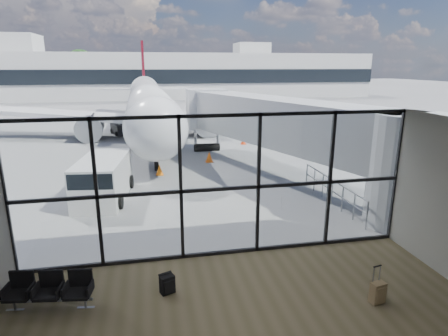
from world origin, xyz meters
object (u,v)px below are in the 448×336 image
object	(u,v)px
seating_row	(50,288)
suitcase	(378,293)
service_van	(103,179)
airliner	(148,103)
belt_loader	(121,128)
backpack	(167,284)

from	to	relation	value
seating_row	suitcase	size ratio (longest dim) A/B	2.09
suitcase	service_van	world-z (taller)	service_van
airliner	belt_loader	bearing A→B (deg)	-173.50
backpack	suitcase	world-z (taller)	suitcase
service_van	backpack	bearing A→B (deg)	-66.09
backpack	service_van	world-z (taller)	service_van
seating_row	service_van	size ratio (longest dim) A/B	0.47
suitcase	belt_loader	size ratio (longest dim) A/B	0.27
backpack	belt_loader	xyz separation A→B (m)	(-2.71, 24.84, 0.27)
suitcase	airliner	distance (m)	27.31
backpack	airliner	bearing A→B (deg)	69.02
airliner	service_van	xyz separation A→B (m)	(-2.14, -17.30, -1.69)
backpack	service_van	size ratio (longest dim) A/B	0.12
seating_row	suitcase	bearing A→B (deg)	-2.22
seating_row	service_van	distance (m)	7.89
backpack	airliner	distance (m)	25.29
seating_row	belt_loader	xyz separation A→B (m)	(0.16, 24.83, 0.03)
service_van	airliner	bearing A→B (deg)	89.84
suitcase	service_van	distance (m)	12.07
belt_loader	airliner	bearing A→B (deg)	-10.01
service_van	belt_loader	world-z (taller)	service_van
seating_row	service_van	xyz separation A→B (m)	(0.46, 7.86, 0.44)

